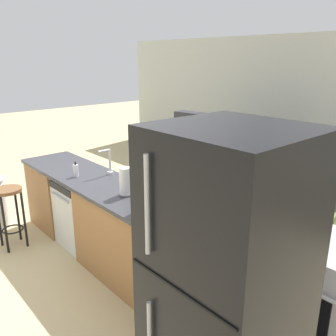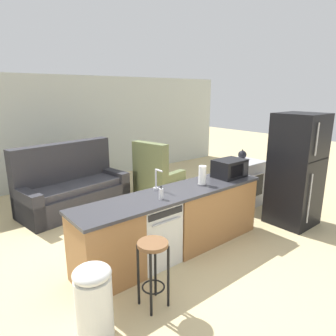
# 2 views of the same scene
# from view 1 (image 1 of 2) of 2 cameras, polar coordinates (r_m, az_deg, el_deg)

# --- Properties ---
(ground_plane) EXTENTS (24.00, 24.00, 0.00)m
(ground_plane) POSITION_cam_1_polar(r_m,az_deg,el_deg) (4.42, -11.12, -12.74)
(ground_plane) COLOR tan
(wall_back) EXTENTS (10.00, 0.06, 2.60)m
(wall_back) POSITION_cam_1_polar(r_m,az_deg,el_deg) (6.84, 21.83, 8.62)
(wall_back) COLOR beige
(wall_back) RESTS_ON ground_plane
(kitchen_counter) EXTENTS (2.94, 0.66, 0.90)m
(kitchen_counter) POSITION_cam_1_polar(r_m,az_deg,el_deg) (4.04, -9.71, -8.94)
(kitchen_counter) COLOR #9E6B3D
(kitchen_counter) RESTS_ON ground_plane
(dishwasher) EXTENTS (0.58, 0.61, 0.84)m
(dishwasher) POSITION_cam_1_polar(r_m,az_deg,el_deg) (4.43, -13.11, -6.71)
(dishwasher) COLOR silver
(dishwasher) RESTS_ON ground_plane
(stove_range) EXTENTS (0.76, 0.68, 0.90)m
(stove_range) POSITION_cam_1_polar(r_m,az_deg,el_deg) (3.13, 22.34, -17.84)
(stove_range) COLOR #B7B7BC
(stove_range) RESTS_ON ground_plane
(refrigerator) EXTENTS (0.72, 0.73, 1.89)m
(refrigerator) POSITION_cam_1_polar(r_m,az_deg,el_deg) (2.07, 9.18, -19.96)
(refrigerator) COLOR black
(refrigerator) RESTS_ON ground_plane
(microwave) EXTENTS (0.50, 0.37, 0.28)m
(microwave) POSITION_cam_1_polar(r_m,az_deg,el_deg) (3.01, 0.32, -5.13)
(microwave) COLOR black
(microwave) RESTS_ON kitchen_counter
(sink_faucet) EXTENTS (0.07, 0.18, 0.30)m
(sink_faucet) POSITION_cam_1_polar(r_m,az_deg,el_deg) (4.12, -9.47, 0.73)
(sink_faucet) COLOR silver
(sink_faucet) RESTS_ON kitchen_counter
(paper_towel_roll) EXTENTS (0.14, 0.14, 0.28)m
(paper_towel_roll) POSITION_cam_1_polar(r_m,az_deg,el_deg) (3.47, -6.90, -2.21)
(paper_towel_roll) COLOR #4C4C51
(paper_towel_roll) RESTS_ON kitchen_counter
(soap_bottle) EXTENTS (0.06, 0.06, 0.18)m
(soap_bottle) POSITION_cam_1_polar(r_m,az_deg,el_deg) (4.13, -14.56, -0.39)
(soap_bottle) COLOR silver
(soap_bottle) RESTS_ON kitchen_counter
(bar_stool) EXTENTS (0.32, 0.32, 0.74)m
(bar_stool) POSITION_cam_1_polar(r_m,az_deg,el_deg) (4.58, -24.10, -5.44)
(bar_stool) COLOR brown
(bar_stool) RESTS_ON ground_plane
(couch) EXTENTS (2.11, 1.19, 1.27)m
(couch) POSITION_cam_1_polar(r_m,az_deg,el_deg) (5.99, 7.79, -0.30)
(couch) COLOR #2D2D33
(couch) RESTS_ON ground_plane
(armchair) EXTENTS (0.95, 0.99, 1.20)m
(armchair) POSITION_cam_1_polar(r_m,az_deg,el_deg) (4.74, 19.98, -6.62)
(armchair) COLOR #667047
(armchair) RESTS_ON ground_plane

